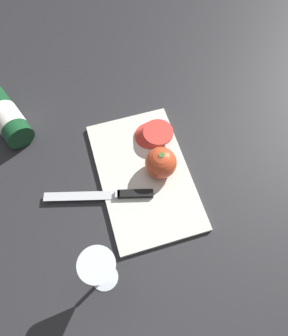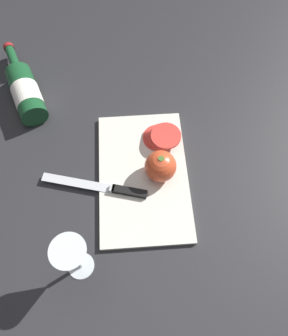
% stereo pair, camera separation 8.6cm
% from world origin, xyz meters
% --- Properties ---
extents(ground_plane, '(3.00, 3.00, 0.00)m').
position_xyz_m(ground_plane, '(0.00, 0.00, 0.00)').
color(ground_plane, '#28282B').
extents(cutting_board, '(0.39, 0.24, 0.01)m').
position_xyz_m(cutting_board, '(0.00, -0.02, 0.01)').
color(cutting_board, silver).
rests_on(cutting_board, ground_plane).
extents(wine_bottle, '(0.31, 0.16, 0.08)m').
position_xyz_m(wine_bottle, '(0.29, 0.31, 0.04)').
color(wine_bottle, '#194C28').
rests_on(wine_bottle, ground_plane).
extents(wine_glass, '(0.08, 0.08, 0.16)m').
position_xyz_m(wine_glass, '(-0.23, 0.14, 0.11)').
color(wine_glass, silver).
rests_on(wine_glass, ground_plane).
extents(whole_tomato, '(0.08, 0.08, 0.09)m').
position_xyz_m(whole_tomato, '(0.00, -0.07, 0.06)').
color(whole_tomato, '#DB4C28').
rests_on(whole_tomato, cutting_board).
extents(knife, '(0.10, 0.28, 0.01)m').
position_xyz_m(knife, '(-0.04, 0.05, 0.02)').
color(knife, silver).
rests_on(knife, cutting_board).
extents(tomato_slice_stack_near, '(0.10, 0.11, 0.03)m').
position_xyz_m(tomato_slice_stack_near, '(0.11, -0.08, 0.03)').
color(tomato_slice_stack_near, '#D63D33').
rests_on(tomato_slice_stack_near, cutting_board).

